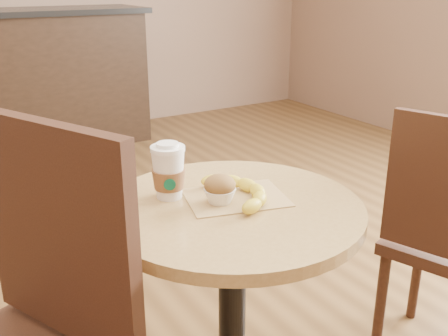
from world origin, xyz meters
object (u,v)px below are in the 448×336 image
cafe_table (232,292)px  coffee_cup (169,173)px  muffin (220,189)px  banana (242,190)px

cafe_table → coffee_cup: bearing=132.7°
muffin → banana: size_ratio=0.32×
muffin → cafe_table: bearing=-42.1°
coffee_cup → cafe_table: bearing=-24.8°
coffee_cup → muffin: (0.09, -0.10, -0.03)m
muffin → banana: muffin is taller
coffee_cup → banana: (0.15, -0.10, -0.04)m
cafe_table → coffee_cup: size_ratio=5.36×
cafe_table → coffee_cup: (-0.11, 0.12, 0.31)m
cafe_table → coffee_cup: coffee_cup is taller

